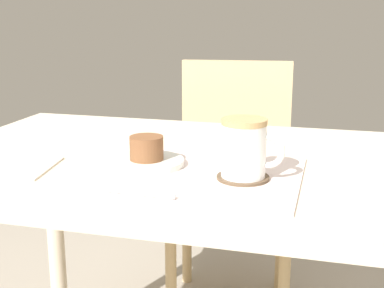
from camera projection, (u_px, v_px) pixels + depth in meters
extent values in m
cylinder|color=beige|center=(56.00, 242.00, 1.61)|extent=(0.05, 0.05, 0.70)
cube|color=beige|center=(212.00, 166.00, 1.11)|extent=(1.20, 0.69, 0.04)
cylinder|color=#D1B27F|center=(284.00, 285.00, 1.65)|extent=(0.04, 0.04, 0.41)
cylinder|color=#D1B27F|center=(171.00, 278.00, 1.69)|extent=(0.04, 0.04, 0.41)
cylinder|color=#D1B27F|center=(281.00, 238.00, 1.99)|extent=(0.04, 0.04, 0.41)
cylinder|color=#D1B27F|center=(187.00, 233.00, 2.03)|extent=(0.04, 0.04, 0.41)
cube|color=#D1B27F|center=(232.00, 196.00, 1.78)|extent=(0.47, 0.47, 0.04)
cube|color=#D1B27F|center=(236.00, 118.00, 1.91)|extent=(0.39, 0.08, 0.41)
cube|color=silver|center=(186.00, 174.00, 1.00)|extent=(0.42, 0.32, 0.00)
cylinder|color=silver|center=(147.00, 162.00, 1.04)|extent=(0.15, 0.15, 0.01)
cylinder|color=brown|center=(147.00, 148.00, 1.04)|extent=(0.07, 0.07, 0.05)
cylinder|color=brown|center=(243.00, 177.00, 0.96)|extent=(0.10, 0.10, 0.00)
cylinder|color=white|center=(244.00, 151.00, 0.95)|extent=(0.08, 0.08, 0.10)
cylinder|color=tan|center=(244.00, 122.00, 0.94)|extent=(0.08, 0.08, 0.01)
torus|color=white|center=(267.00, 151.00, 0.94)|extent=(0.06, 0.01, 0.06)
cylinder|color=silver|center=(138.00, 193.00, 0.88)|extent=(0.13, 0.02, 0.01)
cube|color=silver|center=(13.00, 167.00, 1.04)|extent=(0.17, 0.17, 0.00)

